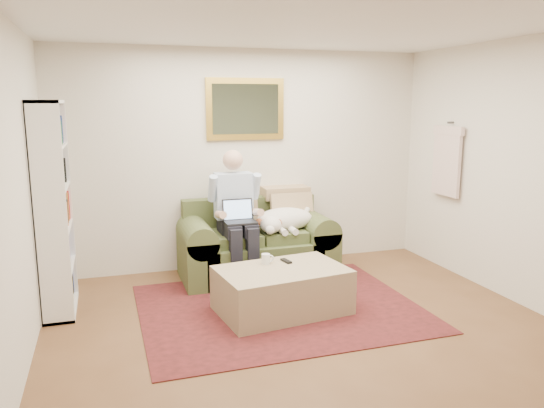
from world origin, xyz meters
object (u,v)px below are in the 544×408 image
seated_man (238,218)px  bookshelf (54,208)px  laptop (239,216)px  ottoman (282,290)px  sofa (257,250)px  coffee_mug (266,259)px  sleeping_dog (285,219)px

seated_man → bookshelf: (-1.84, -0.27, 0.27)m
laptop → bookshelf: size_ratio=0.17×
seated_man → ottoman: (0.19, -0.97, -0.51)m
sofa → coffee_mug: 0.98m
sleeping_dog → coffee_mug: size_ratio=7.16×
sofa → ottoman: bearing=-93.7°
coffee_mug → bookshelf: bearing=164.8°
ottoman → bookshelf: (-2.02, 0.71, 0.78)m
sofa → laptop: 0.58m
laptop → seated_man: bearing=90.0°
coffee_mug → laptop: bearing=96.6°
seated_man → sleeping_dog: bearing=7.1°
sleeping_dog → bookshelf: bearing=-172.0°
sofa → bookshelf: (-2.10, -0.43, 0.70)m
bookshelf → sofa: bearing=11.5°
sofa → laptop: (-0.26, -0.23, 0.47)m
sleeping_dog → ottoman: sleeping_dog is taller
sleeping_dog → ottoman: (-0.39, -1.05, -0.45)m
sofa → ottoman: size_ratio=1.46×
seated_man → coffee_mug: (0.08, -0.79, -0.25)m
seated_man → bookshelf: bearing=-171.7°
laptop → ottoman: laptop is taller
sofa → bookshelf: bearing=-168.5°
laptop → ottoman: bearing=-78.3°
ottoman → seated_man: bearing=100.9°
sleeping_dog → coffee_mug: bearing=-119.6°
sleeping_dog → ottoman: 1.20m
sofa → coffee_mug: (-0.18, -0.95, 0.18)m
laptop → bookshelf: bookshelf is taller
sleeping_dog → ottoman: bearing=-110.2°
ottoman → bookshelf: 2.28m
bookshelf → laptop: bearing=6.2°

